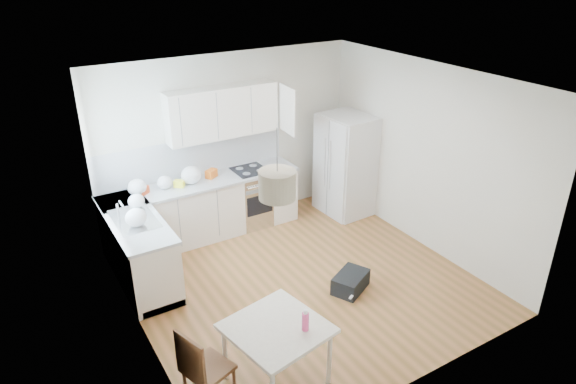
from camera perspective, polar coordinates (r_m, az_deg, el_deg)
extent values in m
plane|color=brown|center=(7.00, 1.40, -9.84)|extent=(4.20, 4.20, 0.00)
plane|color=white|center=(5.88, 1.68, 12.23)|extent=(4.20, 4.20, 0.00)
plane|color=beige|center=(8.03, -6.62, 5.66)|extent=(4.20, 0.00, 4.20)
plane|color=beige|center=(5.59, -16.97, -4.53)|extent=(0.00, 4.20, 4.20)
plane|color=beige|center=(7.58, 15.05, 3.71)|extent=(0.00, 4.20, 4.20)
cube|color=#BFE0F9|center=(6.46, -20.08, 3.04)|extent=(0.02, 1.00, 1.00)
cube|color=white|center=(7.92, -9.29, -1.98)|extent=(3.00, 0.60, 0.88)
cube|color=white|center=(7.12, -16.36, -6.13)|extent=(0.60, 1.80, 0.88)
cube|color=#AEB0B3|center=(7.73, -9.53, 1.05)|extent=(3.02, 0.64, 0.04)
cube|color=#AEB0B3|center=(6.89, -16.82, -2.86)|extent=(0.64, 1.82, 0.04)
cube|color=silver|center=(7.86, -10.51, 3.86)|extent=(3.00, 0.01, 0.58)
cube|color=silver|center=(6.71, -19.55, -1.10)|extent=(0.01, 1.80, 0.58)
cube|color=white|center=(7.67, -7.32, 8.80)|extent=(1.70, 0.32, 0.75)
cube|color=beige|center=(5.19, -1.27, -14.91)|extent=(1.03, 1.03, 0.04)
cylinder|color=white|center=(5.41, 4.62, -17.89)|extent=(0.05, 0.05, 0.66)
cylinder|color=white|center=(5.48, -7.01, -17.41)|extent=(0.05, 0.05, 0.66)
cylinder|color=white|center=(5.82, -0.83, -14.19)|extent=(0.05, 0.05, 0.66)
cylinder|color=#DE3D79|center=(5.07, 1.95, -14.02)|extent=(0.07, 0.07, 0.24)
cube|color=black|center=(6.82, 6.96, -9.89)|extent=(0.60, 0.52, 0.23)
cylinder|color=#BAAA8F|center=(4.46, -1.19, 0.81)|extent=(0.40, 0.40, 0.26)
ellipsoid|color=white|center=(7.44, -16.43, 0.51)|extent=(0.26, 0.22, 0.24)
ellipsoid|color=white|center=(7.54, -13.52, 1.03)|extent=(0.22, 0.19, 0.20)
ellipsoid|color=white|center=(7.61, -10.71, 1.87)|extent=(0.30, 0.26, 0.27)
ellipsoid|color=white|center=(7.08, -16.50, -0.97)|extent=(0.22, 0.18, 0.20)
ellipsoid|color=white|center=(6.61, -16.54, -2.74)|extent=(0.26, 0.22, 0.24)
cube|color=orange|center=(7.81, -8.52, 2.04)|extent=(0.21, 0.19, 0.12)
cube|color=yellow|center=(7.57, -11.99, 0.91)|extent=(0.17, 0.16, 0.10)
cube|color=#C03B18|center=(7.48, -15.79, 0.18)|extent=(0.19, 0.17, 0.11)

